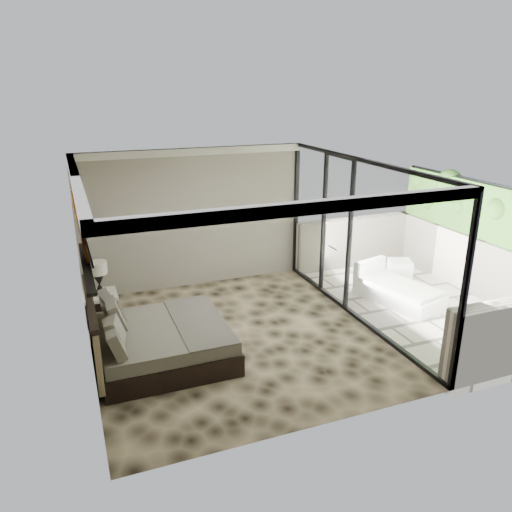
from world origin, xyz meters
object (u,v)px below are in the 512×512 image
object	(u,v)px
bed	(157,340)
lounger	(397,291)
table_lamp	(98,273)
ottoman	(400,270)
nightstand	(101,306)

from	to	relation	value
bed	lounger	distance (m)	4.71
table_lamp	ottoman	bearing A→B (deg)	-2.97
nightstand	ottoman	xyz separation A→B (m)	(6.04, -0.29, -0.06)
nightstand	table_lamp	world-z (taller)	table_lamp
table_lamp	bed	bearing A→B (deg)	-68.95
nightstand	table_lamp	size ratio (longest dim) A/B	1.00
bed	table_lamp	size ratio (longest dim) A/B	3.44
bed	ottoman	size ratio (longest dim) A/B	4.43
bed	ottoman	bearing A→B (deg)	14.30
ottoman	lounger	size ratio (longest dim) A/B	0.25
nightstand	ottoman	size ratio (longest dim) A/B	1.29
nightstand	ottoman	world-z (taller)	nightstand
bed	lounger	bearing A→B (deg)	6.26
bed	ottoman	xyz separation A→B (m)	(5.38, 1.37, -0.10)
lounger	ottoman	bearing A→B (deg)	35.84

